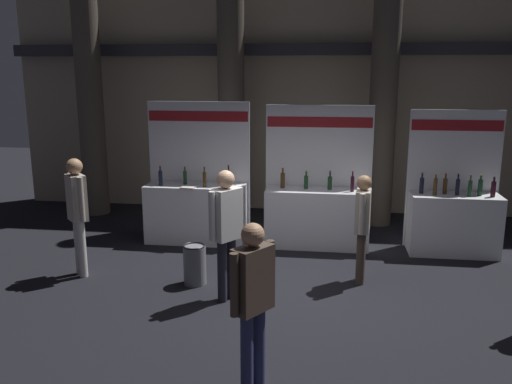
{
  "coord_description": "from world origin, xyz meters",
  "views": [
    {
      "loc": [
        0.47,
        -6.94,
        3.01
      ],
      "look_at": [
        -0.56,
        0.56,
        1.29
      ],
      "focal_mm": 37.47,
      "sensor_mm": 36.0,
      "label": 1
    }
  ],
  "objects_px": {
    "exhibitor_booth_0": "(196,207)",
    "visitor_3": "(226,223)",
    "exhibitor_booth_1": "(317,211)",
    "exhibitor_booth_2": "(453,218)",
    "visitor_5": "(362,221)",
    "visitor_2": "(253,293)",
    "trash_bin": "(195,264)",
    "visitor_4": "(77,207)"
  },
  "relations": [
    {
      "from": "exhibitor_booth_2",
      "to": "visitor_4",
      "type": "xyz_separation_m",
      "value": [
        -5.74,
        -1.82,
        0.44
      ]
    },
    {
      "from": "exhibitor_booth_2",
      "to": "visitor_2",
      "type": "relative_size",
      "value": 1.44
    },
    {
      "from": "exhibitor_booth_0",
      "to": "visitor_2",
      "type": "distance_m",
      "value": 4.72
    },
    {
      "from": "trash_bin",
      "to": "exhibitor_booth_2",
      "type": "bearing_deg",
      "value": 25.79
    },
    {
      "from": "exhibitor_booth_2",
      "to": "visitor_5",
      "type": "relative_size",
      "value": 1.5
    },
    {
      "from": "exhibitor_booth_1",
      "to": "trash_bin",
      "type": "height_order",
      "value": "exhibitor_booth_1"
    },
    {
      "from": "visitor_4",
      "to": "exhibitor_booth_1",
      "type": "bearing_deg",
      "value": 75.25
    },
    {
      "from": "visitor_2",
      "to": "visitor_3",
      "type": "xyz_separation_m",
      "value": [
        -0.64,
        1.97,
        0.09
      ]
    },
    {
      "from": "exhibitor_booth_2",
      "to": "trash_bin",
      "type": "distance_m",
      "value": 4.42
    },
    {
      "from": "exhibitor_booth_2",
      "to": "visitor_5",
      "type": "height_order",
      "value": "exhibitor_booth_2"
    },
    {
      "from": "exhibitor_booth_1",
      "to": "trash_bin",
      "type": "relative_size",
      "value": 4.15
    },
    {
      "from": "exhibitor_booth_0",
      "to": "trash_bin",
      "type": "distance_m",
      "value": 2.04
    },
    {
      "from": "visitor_3",
      "to": "visitor_4",
      "type": "xyz_separation_m",
      "value": [
        -2.34,
        0.57,
        -0.01
      ]
    },
    {
      "from": "exhibitor_booth_2",
      "to": "visitor_3",
      "type": "bearing_deg",
      "value": -144.96
    },
    {
      "from": "exhibitor_booth_1",
      "to": "visitor_3",
      "type": "xyz_separation_m",
      "value": [
        -1.13,
        -2.47,
        0.45
      ]
    },
    {
      "from": "visitor_4",
      "to": "visitor_5",
      "type": "bearing_deg",
      "value": 50.52
    },
    {
      "from": "exhibitor_booth_0",
      "to": "visitor_3",
      "type": "xyz_separation_m",
      "value": [
        1.02,
        -2.44,
        0.44
      ]
    },
    {
      "from": "exhibitor_booth_0",
      "to": "visitor_4",
      "type": "height_order",
      "value": "exhibitor_booth_0"
    },
    {
      "from": "exhibitor_booth_1",
      "to": "trash_bin",
      "type": "xyz_separation_m",
      "value": [
        -1.69,
        -2.0,
        -0.32
      ]
    },
    {
      "from": "exhibitor_booth_0",
      "to": "visitor_5",
      "type": "xyz_separation_m",
      "value": [
        2.83,
        -1.57,
        0.3
      ]
    },
    {
      "from": "exhibitor_booth_0",
      "to": "trash_bin",
      "type": "relative_size",
      "value": 4.23
    },
    {
      "from": "exhibitor_booth_0",
      "to": "exhibitor_booth_1",
      "type": "bearing_deg",
      "value": 0.97
    },
    {
      "from": "exhibitor_booth_0",
      "to": "exhibitor_booth_2",
      "type": "distance_m",
      "value": 4.43
    },
    {
      "from": "exhibitor_booth_0",
      "to": "visitor_4",
      "type": "bearing_deg",
      "value": -125.17
    },
    {
      "from": "exhibitor_booth_0",
      "to": "trash_bin",
      "type": "xyz_separation_m",
      "value": [
        0.46,
        -1.96,
        -0.34
      ]
    },
    {
      "from": "exhibitor_booth_1",
      "to": "visitor_4",
      "type": "distance_m",
      "value": 3.98
    },
    {
      "from": "exhibitor_booth_0",
      "to": "visitor_5",
      "type": "height_order",
      "value": "exhibitor_booth_0"
    },
    {
      "from": "visitor_2",
      "to": "visitor_3",
      "type": "relative_size",
      "value": 0.94
    },
    {
      "from": "exhibitor_booth_1",
      "to": "visitor_3",
      "type": "height_order",
      "value": "exhibitor_booth_1"
    },
    {
      "from": "exhibitor_booth_2",
      "to": "trash_bin",
      "type": "bearing_deg",
      "value": -154.21
    },
    {
      "from": "exhibitor_booth_1",
      "to": "visitor_3",
      "type": "bearing_deg",
      "value": -114.55
    },
    {
      "from": "exhibitor_booth_1",
      "to": "exhibitor_booth_0",
      "type": "bearing_deg",
      "value": -179.03
    },
    {
      "from": "exhibitor_booth_2",
      "to": "trash_bin",
      "type": "height_order",
      "value": "exhibitor_booth_2"
    },
    {
      "from": "exhibitor_booth_2",
      "to": "visitor_2",
      "type": "distance_m",
      "value": 5.18
    },
    {
      "from": "visitor_5",
      "to": "trash_bin",
      "type": "bearing_deg",
      "value": -73.78
    },
    {
      "from": "visitor_4",
      "to": "trash_bin",
      "type": "bearing_deg",
      "value": 43.39
    },
    {
      "from": "exhibitor_booth_2",
      "to": "visitor_4",
      "type": "bearing_deg",
      "value": -162.39
    },
    {
      "from": "visitor_3",
      "to": "visitor_5",
      "type": "height_order",
      "value": "visitor_3"
    },
    {
      "from": "exhibitor_booth_0",
      "to": "exhibitor_booth_1",
      "type": "xyz_separation_m",
      "value": [
        2.15,
        0.04,
        -0.01
      ]
    },
    {
      "from": "visitor_3",
      "to": "visitor_5",
      "type": "bearing_deg",
      "value": 151.23
    },
    {
      "from": "exhibitor_booth_2",
      "to": "visitor_5",
      "type": "distance_m",
      "value": 2.23
    },
    {
      "from": "trash_bin",
      "to": "visitor_4",
      "type": "bearing_deg",
      "value": 176.95
    }
  ]
}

